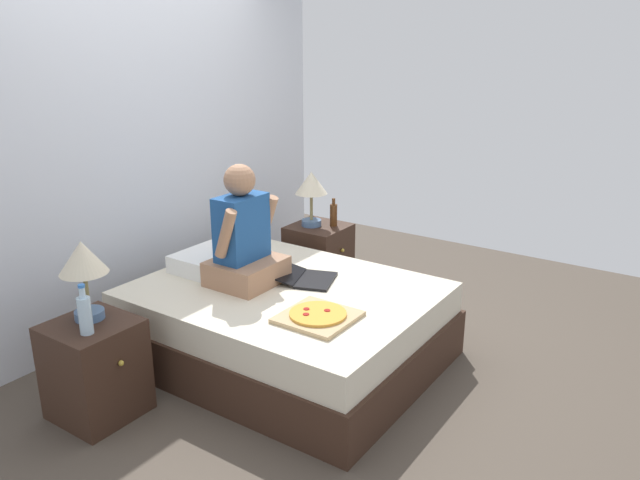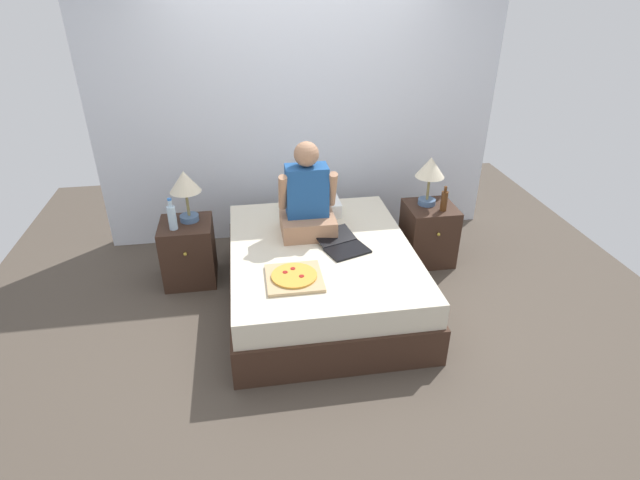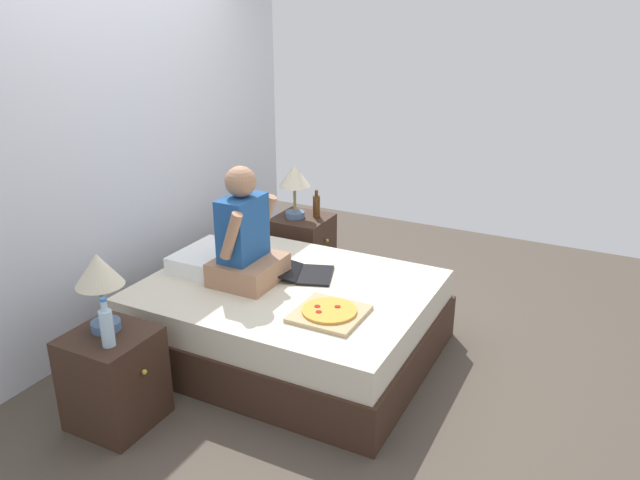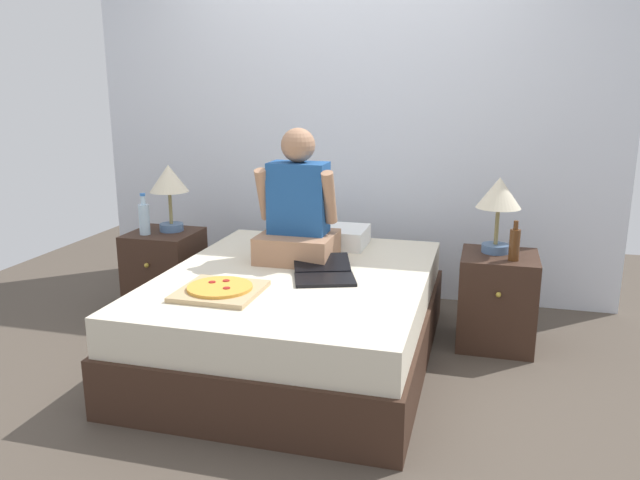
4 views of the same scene
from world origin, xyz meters
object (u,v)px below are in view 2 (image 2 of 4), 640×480
(pizza_box, at_px, (294,277))
(water_bottle, at_px, (172,217))
(person_seated, at_px, (307,201))
(beer_bottle, at_px, (444,201))
(nightstand_left, at_px, (189,252))
(nightstand_right, at_px, (428,233))
(lamp_on_right_nightstand, at_px, (430,171))
(lamp_on_left_nightstand, at_px, (185,185))
(laptop, at_px, (343,245))
(bed, at_px, (321,274))

(pizza_box, bearing_deg, water_bottle, 137.29)
(person_seated, bearing_deg, pizza_box, -105.32)
(water_bottle, distance_m, pizza_box, 1.25)
(water_bottle, distance_m, beer_bottle, 2.35)
(pizza_box, bearing_deg, nightstand_left, 131.76)
(water_bottle, height_order, pizza_box, water_bottle)
(beer_bottle, height_order, person_seated, person_seated)
(nightstand_right, bearing_deg, pizza_box, -145.70)
(nightstand_left, xyz_separation_m, lamp_on_right_nightstand, (2.17, 0.05, 0.61))
(lamp_on_left_nightstand, bearing_deg, laptop, -25.50)
(water_bottle, relative_size, nightstand_right, 0.49)
(bed, xyz_separation_m, lamp_on_right_nightstand, (1.07, 0.55, 0.64))
(lamp_on_left_nightstand, xyz_separation_m, person_seated, (0.99, -0.27, -0.09))
(lamp_on_left_nightstand, height_order, pizza_box, lamp_on_left_nightstand)
(bed, bearing_deg, water_bottle, 160.92)
(nightstand_right, relative_size, beer_bottle, 2.43)
(lamp_on_left_nightstand, bearing_deg, nightstand_right, -1.33)
(nightstand_left, xyz_separation_m, person_seated, (1.03, -0.22, 0.52))
(water_bottle, relative_size, pizza_box, 0.69)
(lamp_on_right_nightstand, bearing_deg, lamp_on_left_nightstand, 180.00)
(laptop, xyz_separation_m, pizza_box, (-0.44, -0.40, -0.00))
(nightstand_left, relative_size, water_bottle, 2.02)
(bed, distance_m, person_seated, 0.61)
(beer_bottle, xyz_separation_m, person_seated, (-1.24, -0.12, 0.14))
(nightstand_right, bearing_deg, person_seated, -169.27)
(lamp_on_left_nightstand, distance_m, person_seated, 1.03)
(beer_bottle, distance_m, pizza_box, 1.66)
(pizza_box, bearing_deg, bed, 58.39)
(person_seated, distance_m, laptop, 0.48)
(laptop, bearing_deg, person_seated, 127.64)
(nightstand_left, bearing_deg, bed, -24.37)
(beer_bottle, bearing_deg, lamp_on_right_nightstand, 123.69)
(laptop, bearing_deg, nightstand_left, 157.10)
(water_bottle, bearing_deg, lamp_on_left_nightstand, 49.40)
(lamp_on_right_nightstand, bearing_deg, bed, -152.86)
(nightstand_right, bearing_deg, lamp_on_right_nightstand, 120.93)
(nightstand_left, height_order, water_bottle, water_bottle)
(bed, distance_m, nightstand_right, 1.21)
(lamp_on_left_nightstand, relative_size, person_seated, 0.58)
(nightstand_right, xyz_separation_m, pizza_box, (-1.36, -0.93, 0.25))
(lamp_on_left_nightstand, xyz_separation_m, beer_bottle, (2.23, -0.15, -0.23))
(lamp_on_right_nightstand, bearing_deg, pizza_box, -143.69)
(lamp_on_left_nightstand, height_order, nightstand_right, lamp_on_left_nightstand)
(beer_bottle, bearing_deg, nightstand_left, 177.47)
(beer_bottle, bearing_deg, pizza_box, -149.92)
(laptop, height_order, pizza_box, laptop)
(bed, height_order, nightstand_right, nightstand_right)
(lamp_on_right_nightstand, height_order, person_seated, person_seated)
(lamp_on_right_nightstand, bearing_deg, beer_bottle, -56.31)
(pizza_box, bearing_deg, person_seated, 74.68)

